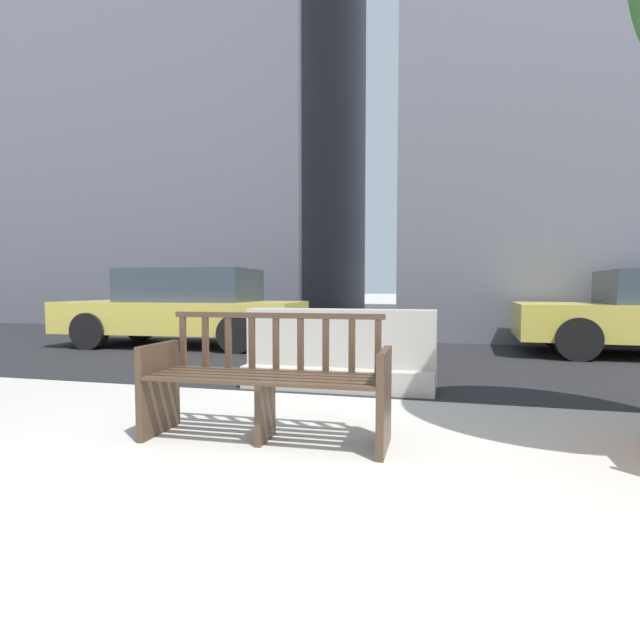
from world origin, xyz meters
name	(u,v)px	position (x,y,z in m)	size (l,w,h in m)	color
ground_plane	(290,528)	(0.00, 0.00, 0.00)	(200.00, 200.00, 0.00)	#B7B2A8
street_asphalt	(417,338)	(0.00, 8.70, 0.00)	(120.00, 12.00, 0.01)	black
street_bench	(266,384)	(-0.56, 1.19, 0.40)	(1.70, 0.57, 0.88)	#473323
jersey_barrier_centre	(340,356)	(-0.46, 3.11, 0.34)	(2.00, 0.69, 0.84)	#ADA89E
car_sedan_mid	(185,308)	(-4.03, 6.18, 0.71)	(4.45, 2.02, 1.41)	#DBC64C
building_centre_left	(195,37)	(-8.54, 15.07, 10.26)	(11.06, 9.72, 20.51)	slate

